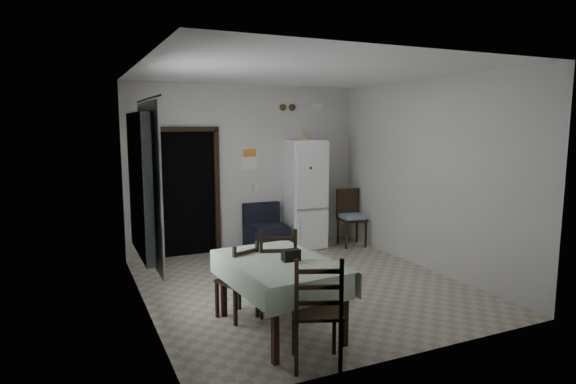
# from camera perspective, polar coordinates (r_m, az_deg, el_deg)

# --- Properties ---
(ground) EXTENTS (4.50, 4.50, 0.00)m
(ground) POSITION_cam_1_polar(r_m,az_deg,el_deg) (6.80, 1.79, -11.03)
(ground) COLOR #AFA28F
(ground) RESTS_ON ground
(ceiling) EXTENTS (4.20, 4.50, 0.02)m
(ceiling) POSITION_cam_1_polar(r_m,az_deg,el_deg) (6.46, 1.91, 14.05)
(ceiling) COLOR white
(ceiling) RESTS_ON ground
(wall_back) EXTENTS (4.20, 0.02, 2.90)m
(wall_back) POSITION_cam_1_polar(r_m,az_deg,el_deg) (8.54, -4.92, 2.83)
(wall_back) COLOR beige
(wall_back) RESTS_ON ground
(wall_front) EXTENTS (4.20, 0.02, 2.90)m
(wall_front) POSITION_cam_1_polar(r_m,az_deg,el_deg) (4.59, 14.48, -1.92)
(wall_front) COLOR beige
(wall_front) RESTS_ON ground
(wall_left) EXTENTS (0.02, 4.50, 2.90)m
(wall_left) POSITION_cam_1_polar(r_m,az_deg,el_deg) (5.85, -16.87, 0.10)
(wall_left) COLOR beige
(wall_left) RESTS_ON ground
(wall_right) EXTENTS (0.02, 4.50, 2.90)m
(wall_right) POSITION_cam_1_polar(r_m,az_deg,el_deg) (7.64, 16.09, 1.93)
(wall_right) COLOR beige
(wall_right) RESTS_ON ground
(doorway) EXTENTS (1.06, 0.52, 2.22)m
(doorway) POSITION_cam_1_polar(r_m,az_deg,el_deg) (8.48, -12.04, 0.00)
(doorway) COLOR black
(doorway) RESTS_ON ground
(window_recess) EXTENTS (0.10, 1.20, 1.60)m
(window_recess) POSITION_cam_1_polar(r_m,az_deg,el_deg) (5.64, -17.14, 0.82)
(window_recess) COLOR silver
(window_recess) RESTS_ON ground
(curtain) EXTENTS (0.02, 1.45, 1.85)m
(curtain) POSITION_cam_1_polar(r_m,az_deg,el_deg) (5.65, -16.03, 0.89)
(curtain) COLOR silver
(curtain) RESTS_ON ground
(curtain_rod) EXTENTS (0.02, 1.60, 0.02)m
(curtain_rod) POSITION_cam_1_polar(r_m,az_deg,el_deg) (5.62, -16.31, 10.55)
(curtain_rod) COLOR black
(curtain_rod) RESTS_ON ground
(calendar) EXTENTS (0.28, 0.02, 0.40)m
(calendar) POSITION_cam_1_polar(r_m,az_deg,el_deg) (8.53, -4.59, 3.98)
(calendar) COLOR white
(calendar) RESTS_ON ground
(calendar_image) EXTENTS (0.24, 0.01, 0.14)m
(calendar_image) POSITION_cam_1_polar(r_m,az_deg,el_deg) (8.52, -4.58, 4.65)
(calendar_image) COLOR orange
(calendar_image) RESTS_ON ground
(light_switch) EXTENTS (0.08, 0.02, 0.12)m
(light_switch) POSITION_cam_1_polar(r_m,az_deg,el_deg) (8.62, -3.92, 0.55)
(light_switch) COLOR beige
(light_switch) RESTS_ON ground
(vent_left) EXTENTS (0.12, 0.03, 0.12)m
(vent_left) POSITION_cam_1_polar(r_m,az_deg,el_deg) (8.75, -0.59, 10.00)
(vent_left) COLOR #513B20
(vent_left) RESTS_ON ground
(vent_right) EXTENTS (0.12, 0.03, 0.12)m
(vent_right) POSITION_cam_1_polar(r_m,az_deg,el_deg) (8.83, 0.49, 9.99)
(vent_right) COLOR #513B20
(vent_right) RESTS_ON ground
(emergency_light) EXTENTS (0.25, 0.07, 0.09)m
(emergency_light) POSITION_cam_1_polar(r_m,az_deg,el_deg) (9.02, 3.31, 10.12)
(emergency_light) COLOR white
(emergency_light) RESTS_ON ground
(fridge) EXTENTS (0.68, 0.68, 1.94)m
(fridge) POSITION_cam_1_polar(r_m,az_deg,el_deg) (8.69, 1.96, -0.23)
(fridge) COLOR white
(fridge) RESTS_ON ground
(tan_cone) EXTENTS (0.23, 0.23, 0.17)m
(tan_cone) POSITION_cam_1_polar(r_m,az_deg,el_deg) (8.62, 1.87, 6.78)
(tan_cone) COLOR tan
(tan_cone) RESTS_ON fridge
(navy_seat) EXTENTS (0.69, 0.66, 0.83)m
(navy_seat) POSITION_cam_1_polar(r_m,az_deg,el_deg) (8.48, -2.56, -4.27)
(navy_seat) COLOR black
(navy_seat) RESTS_ON ground
(corner_chair) EXTENTS (0.50, 0.50, 1.04)m
(corner_chair) POSITION_cam_1_polar(r_m,az_deg,el_deg) (8.89, 7.59, -3.07)
(corner_chair) COLOR black
(corner_chair) RESTS_ON ground
(dining_table) EXTENTS (1.10, 1.57, 0.78)m
(dining_table) POSITION_cam_1_polar(r_m,az_deg,el_deg) (5.31, -0.99, -12.12)
(dining_table) COLOR #AFC3A7
(dining_table) RESTS_ON ground
(black_bag) EXTENTS (0.19, 0.12, 0.12)m
(black_bag) POSITION_cam_1_polar(r_m,az_deg,el_deg) (5.15, 0.36, -7.48)
(black_bag) COLOR black
(black_bag) RESTS_ON dining_table
(dining_chair_far_left) EXTENTS (0.50, 0.50, 0.90)m
(dining_chair_far_left) POSITION_cam_1_polar(r_m,az_deg,el_deg) (5.64, -6.06, -10.31)
(dining_chair_far_left) COLOR black
(dining_chair_far_left) RESTS_ON ground
(dining_chair_far_right) EXTENTS (0.58, 0.58, 1.05)m
(dining_chair_far_right) POSITION_cam_1_polar(r_m,az_deg,el_deg) (5.74, -1.26, -9.17)
(dining_chair_far_right) COLOR black
(dining_chair_far_right) RESTS_ON ground
(dining_chair_near_head) EXTENTS (0.60, 0.60, 1.07)m
(dining_chair_near_head) POSITION_cam_1_polar(r_m,az_deg,el_deg) (4.55, 3.38, -13.75)
(dining_chair_near_head) COLOR black
(dining_chair_near_head) RESTS_ON ground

